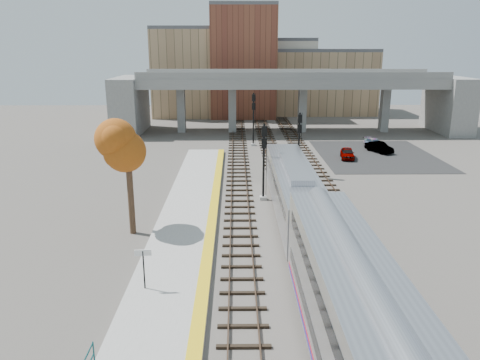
# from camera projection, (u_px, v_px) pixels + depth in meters

# --- Properties ---
(ground) EXTENTS (160.00, 160.00, 0.00)m
(ground) POSITION_uv_depth(u_px,v_px,m) (289.00, 250.00, 31.09)
(ground) COLOR #47423D
(ground) RESTS_ON ground
(platform) EXTENTS (4.50, 60.00, 0.35)m
(platform) POSITION_uv_depth(u_px,v_px,m) (180.00, 248.00, 30.97)
(platform) COLOR #9E9E99
(platform) RESTS_ON ground
(yellow_strip) EXTENTS (0.70, 60.00, 0.01)m
(yellow_strip) POSITION_uv_depth(u_px,v_px,m) (208.00, 246.00, 30.94)
(yellow_strip) COLOR yellow
(yellow_strip) RESTS_ON platform
(tracks) EXTENTS (10.70, 95.00, 0.25)m
(tracks) POSITION_uv_depth(u_px,v_px,m) (284.00, 193.00, 43.09)
(tracks) COLOR black
(tracks) RESTS_ON ground
(overpass) EXTENTS (54.00, 12.00, 9.50)m
(overpass) POSITION_uv_depth(u_px,v_px,m) (289.00, 95.00, 72.80)
(overpass) COLOR slate
(overpass) RESTS_ON ground
(buildings_far) EXTENTS (43.00, 21.00, 20.60)m
(buildings_far) POSITION_uv_depth(u_px,v_px,m) (259.00, 73.00, 92.93)
(buildings_far) COLOR tan
(buildings_far) RESTS_ON ground
(parking_lot) EXTENTS (14.00, 18.00, 0.04)m
(parking_lot) POSITION_uv_depth(u_px,v_px,m) (376.00, 155.00, 58.14)
(parking_lot) COLOR black
(parking_lot) RESTS_ON ground
(locomotive) EXTENTS (3.02, 19.05, 4.10)m
(locomotive) POSITION_uv_depth(u_px,v_px,m) (294.00, 189.00, 36.58)
(locomotive) COLOR #A8AAB2
(locomotive) RESTS_ON ground
(signal_mast_near) EXTENTS (0.60, 0.64, 6.74)m
(signal_mast_near) POSITION_uv_depth(u_px,v_px,m) (264.00, 164.00, 40.39)
(signal_mast_near) COLOR #9E9E99
(signal_mast_near) RESTS_ON ground
(signal_mast_mid) EXTENTS (0.60, 0.64, 6.59)m
(signal_mast_mid) POSITION_uv_depth(u_px,v_px,m) (299.00, 146.00, 48.11)
(signal_mast_mid) COLOR #9E9E99
(signal_mast_mid) RESTS_ON ground
(signal_mast_far) EXTENTS (0.60, 0.64, 7.11)m
(signal_mast_far) POSITION_uv_depth(u_px,v_px,m) (253.00, 120.00, 62.81)
(signal_mast_far) COLOR #9E9E99
(signal_mast_far) RESTS_ON ground
(station_sign) EXTENTS (0.90, 0.11, 2.27)m
(station_sign) POSITION_uv_depth(u_px,v_px,m) (143.00, 261.00, 25.06)
(station_sign) COLOR black
(station_sign) RESTS_ON platform
(tree) EXTENTS (3.60, 3.60, 8.57)m
(tree) POSITION_uv_depth(u_px,v_px,m) (127.00, 147.00, 32.21)
(tree) COLOR #382619
(tree) RESTS_ON ground
(car_a) EXTENTS (2.09, 4.02, 1.31)m
(car_a) POSITION_uv_depth(u_px,v_px,m) (347.00, 153.00, 56.11)
(car_a) COLOR #99999E
(car_a) RESTS_ON parking_lot
(car_b) EXTENTS (2.99, 4.26, 1.33)m
(car_b) POSITION_uv_depth(u_px,v_px,m) (379.00, 147.00, 59.42)
(car_b) COLOR #99999E
(car_b) RESTS_ON parking_lot
(car_c) EXTENTS (2.46, 4.21, 1.15)m
(car_c) POSITION_uv_depth(u_px,v_px,m) (374.00, 143.00, 62.33)
(car_c) COLOR #99999E
(car_c) RESTS_ON parking_lot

